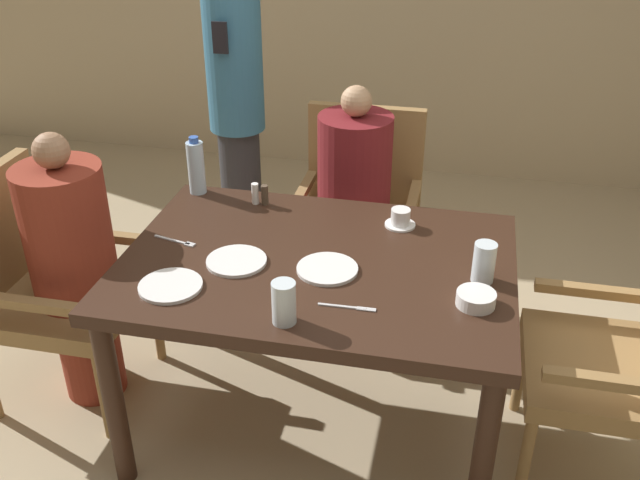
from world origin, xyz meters
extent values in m
plane|color=tan|center=(0.00, 0.00, 0.00)|extent=(16.00, 16.00, 0.00)
cube|color=#331E14|center=(0.00, 0.00, 0.72)|extent=(1.34, 0.95, 0.05)
cylinder|color=#331E14|center=(-0.61, -0.42, 0.35)|extent=(0.07, 0.07, 0.69)
cylinder|color=#331E14|center=(0.61, -0.42, 0.35)|extent=(0.07, 0.07, 0.69)
cylinder|color=#331E14|center=(-0.61, 0.42, 0.35)|extent=(0.07, 0.07, 0.69)
cylinder|color=#331E14|center=(0.61, 0.42, 0.35)|extent=(0.07, 0.07, 0.69)
cube|color=olive|center=(-1.00, 0.00, 0.43)|extent=(0.54, 0.54, 0.07)
cube|color=olive|center=(-1.00, 0.25, 0.59)|extent=(0.49, 0.04, 0.04)
cube|color=olive|center=(-1.00, -0.25, 0.59)|extent=(0.49, 0.04, 0.04)
cylinder|color=olive|center=(-0.76, 0.24, 0.20)|extent=(0.04, 0.04, 0.40)
cylinder|color=olive|center=(-0.76, -0.24, 0.20)|extent=(0.04, 0.04, 0.40)
cylinder|color=olive|center=(-1.24, 0.24, 0.20)|extent=(0.04, 0.04, 0.40)
cylinder|color=maroon|center=(-0.94, 0.00, 0.23)|extent=(0.24, 0.24, 0.47)
cylinder|color=maroon|center=(-0.94, 0.00, 0.73)|extent=(0.32, 0.32, 0.53)
sphere|color=#997051|center=(-0.94, 0.00, 1.06)|extent=(0.13, 0.13, 0.13)
cube|color=olive|center=(0.00, 0.81, 0.43)|extent=(0.54, 0.54, 0.07)
cube|color=olive|center=(0.00, 1.06, 0.70)|extent=(0.54, 0.05, 0.47)
cube|color=olive|center=(0.25, 0.81, 0.59)|extent=(0.04, 0.49, 0.04)
cube|color=olive|center=(-0.25, 0.81, 0.59)|extent=(0.04, 0.49, 0.04)
cylinder|color=olive|center=(0.24, 0.57, 0.20)|extent=(0.04, 0.04, 0.40)
cylinder|color=olive|center=(-0.24, 0.57, 0.20)|extent=(0.04, 0.04, 0.40)
cylinder|color=olive|center=(0.24, 1.05, 0.20)|extent=(0.04, 0.04, 0.40)
cylinder|color=olive|center=(-0.24, 1.05, 0.20)|extent=(0.04, 0.04, 0.40)
cylinder|color=maroon|center=(0.00, 0.75, 0.23)|extent=(0.24, 0.24, 0.47)
cylinder|color=maroon|center=(0.00, 0.75, 0.73)|extent=(0.32, 0.32, 0.53)
sphere|color=tan|center=(0.00, 0.75, 1.06)|extent=(0.13, 0.13, 0.13)
cube|color=olive|center=(1.00, 0.00, 0.43)|extent=(0.54, 0.54, 0.07)
cube|color=olive|center=(1.00, -0.25, 0.59)|extent=(0.49, 0.04, 0.04)
cube|color=olive|center=(1.00, 0.25, 0.59)|extent=(0.49, 0.04, 0.04)
cylinder|color=olive|center=(0.76, -0.24, 0.20)|extent=(0.04, 0.04, 0.40)
cylinder|color=olive|center=(0.76, 0.24, 0.20)|extent=(0.04, 0.04, 0.40)
cylinder|color=#2D2D33|center=(-0.65, 1.14, 0.38)|extent=(0.21, 0.21, 0.75)
cylinder|color=teal|center=(-0.65, 1.14, 1.07)|extent=(0.27, 0.27, 0.64)
cube|color=black|center=(-0.65, 0.97, 1.23)|extent=(0.07, 0.01, 0.14)
cylinder|color=white|center=(-0.42, -0.27, 0.75)|extent=(0.21, 0.21, 0.01)
cylinder|color=white|center=(-0.26, -0.08, 0.75)|extent=(0.21, 0.21, 0.01)
cylinder|color=white|center=(0.05, -0.06, 0.75)|extent=(0.21, 0.21, 0.01)
cylinder|color=white|center=(0.25, 0.30, 0.75)|extent=(0.11, 0.11, 0.01)
cylinder|color=white|center=(0.25, 0.30, 0.78)|extent=(0.07, 0.07, 0.06)
cylinder|color=white|center=(0.54, -0.16, 0.77)|extent=(0.12, 0.12, 0.04)
cylinder|color=silver|center=(-0.59, 0.42, 0.85)|extent=(0.07, 0.07, 0.21)
cylinder|color=#3359B2|center=(-0.59, 0.42, 0.97)|extent=(0.04, 0.04, 0.02)
cylinder|color=silver|center=(-0.02, -0.37, 0.81)|extent=(0.07, 0.07, 0.14)
cylinder|color=silver|center=(0.55, -0.02, 0.81)|extent=(0.07, 0.07, 0.14)
cylinder|color=white|center=(-0.33, 0.37, 0.79)|extent=(0.03, 0.03, 0.09)
cylinder|color=#4C3D2D|center=(-0.29, 0.37, 0.79)|extent=(0.03, 0.03, 0.08)
cube|color=silver|center=(-0.54, 0.02, 0.75)|extent=(0.15, 0.04, 0.00)
cube|color=silver|center=(-0.46, 0.00, 0.75)|extent=(0.04, 0.03, 0.00)
cube|color=silver|center=(0.14, -0.26, 0.75)|extent=(0.15, 0.01, 0.00)
cube|color=silver|center=(0.21, -0.26, 0.75)|extent=(0.06, 0.02, 0.00)
camera|label=1|loc=(0.46, -2.04, 2.00)|focal=40.00mm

